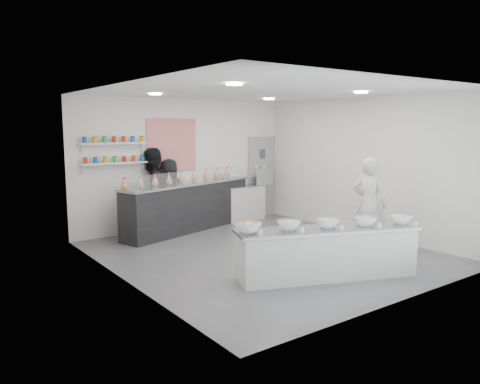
% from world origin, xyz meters
% --- Properties ---
extents(floor, '(6.00, 6.00, 0.00)m').
position_xyz_m(floor, '(0.00, 0.00, 0.00)').
color(floor, '#515156').
rests_on(floor, ground).
extents(ceiling, '(6.00, 6.00, 0.00)m').
position_xyz_m(ceiling, '(0.00, 0.00, 3.00)').
color(ceiling, white).
rests_on(ceiling, floor).
extents(back_wall, '(5.50, 0.00, 5.50)m').
position_xyz_m(back_wall, '(0.00, 3.00, 1.50)').
color(back_wall, white).
rests_on(back_wall, floor).
extents(left_wall, '(0.00, 6.00, 6.00)m').
position_xyz_m(left_wall, '(-2.75, 0.00, 1.50)').
color(left_wall, white).
rests_on(left_wall, floor).
extents(right_wall, '(0.00, 6.00, 6.00)m').
position_xyz_m(right_wall, '(2.75, 0.00, 1.50)').
color(right_wall, white).
rests_on(right_wall, floor).
extents(back_door, '(0.88, 0.04, 2.10)m').
position_xyz_m(back_door, '(2.30, 2.97, 1.05)').
color(back_door, gray).
rests_on(back_door, floor).
extents(pattern_panel, '(1.25, 0.03, 1.20)m').
position_xyz_m(pattern_panel, '(-0.35, 2.98, 1.95)').
color(pattern_panel, red).
rests_on(pattern_panel, back_wall).
extents(jar_shelf_lower, '(1.45, 0.22, 0.04)m').
position_xyz_m(jar_shelf_lower, '(-1.75, 2.90, 1.60)').
color(jar_shelf_lower, silver).
rests_on(jar_shelf_lower, back_wall).
extents(jar_shelf_upper, '(1.45, 0.22, 0.04)m').
position_xyz_m(jar_shelf_upper, '(-1.75, 2.90, 2.02)').
color(jar_shelf_upper, silver).
rests_on(jar_shelf_upper, back_wall).
extents(preserve_jars, '(1.45, 0.10, 0.56)m').
position_xyz_m(preserve_jars, '(-1.75, 2.88, 1.88)').
color(preserve_jars, red).
rests_on(preserve_jars, jar_shelf_lower).
extents(downlight_0, '(0.24, 0.24, 0.02)m').
position_xyz_m(downlight_0, '(-1.40, -1.00, 2.98)').
color(downlight_0, white).
rests_on(downlight_0, ceiling).
extents(downlight_1, '(0.24, 0.24, 0.02)m').
position_xyz_m(downlight_1, '(1.40, -1.00, 2.98)').
color(downlight_1, white).
rests_on(downlight_1, ceiling).
extents(downlight_2, '(0.24, 0.24, 0.02)m').
position_xyz_m(downlight_2, '(-1.40, 1.60, 2.98)').
color(downlight_2, white).
rests_on(downlight_2, ceiling).
extents(downlight_3, '(0.24, 0.24, 0.02)m').
position_xyz_m(downlight_3, '(1.40, 1.60, 2.98)').
color(downlight_3, white).
rests_on(downlight_3, ceiling).
extents(prep_counter, '(2.95, 1.68, 0.79)m').
position_xyz_m(prep_counter, '(-0.10, -1.69, 0.40)').
color(prep_counter, silver).
rests_on(prep_counter, floor).
extents(back_bar, '(3.63, 1.65, 1.11)m').
position_xyz_m(back_bar, '(-0.17, 2.56, 0.56)').
color(back_bar, black).
rests_on(back_bar, floor).
extents(sneeze_guard, '(3.40, 1.02, 0.30)m').
position_xyz_m(sneeze_guard, '(-0.08, 2.26, 1.26)').
color(sneeze_guard, white).
rests_on(sneeze_guard, back_bar).
extents(espresso_ledge, '(1.18, 0.37, 0.87)m').
position_xyz_m(espresso_ledge, '(1.55, 2.78, 0.44)').
color(espresso_ledge, silver).
rests_on(espresso_ledge, floor).
extents(espresso_machine, '(0.54, 0.37, 0.41)m').
position_xyz_m(espresso_machine, '(2.10, 2.78, 1.08)').
color(espresso_machine, '#93969E').
rests_on(espresso_machine, espresso_ledge).
extents(cup_stacks, '(0.24, 0.24, 0.32)m').
position_xyz_m(cup_stacks, '(1.00, 2.78, 1.03)').
color(cup_stacks, '#987B61').
rests_on(cup_stacks, espresso_ledge).
extents(prep_bowls, '(2.95, 1.53, 0.15)m').
position_xyz_m(prep_bowls, '(-0.10, -1.69, 0.87)').
color(prep_bowls, white).
rests_on(prep_bowls, prep_counter).
extents(label_cards, '(2.66, 0.04, 0.07)m').
position_xyz_m(label_cards, '(0.09, -2.16, 0.83)').
color(label_cards, white).
rests_on(label_cards, prep_counter).
extents(cookie_bags, '(3.63, 1.20, 0.27)m').
position_xyz_m(cookie_bags, '(-0.17, 2.56, 1.24)').
color(cookie_bags, pink).
rests_on(cookie_bags, back_bar).
extents(woman_prep, '(0.61, 0.76, 1.82)m').
position_xyz_m(woman_prep, '(1.65, -1.09, 0.91)').
color(woman_prep, silver).
rests_on(woman_prep, floor).
extents(staff_left, '(1.14, 1.04, 1.90)m').
position_xyz_m(staff_left, '(-0.96, 2.81, 0.95)').
color(staff_left, black).
rests_on(staff_left, floor).
extents(staff_right, '(0.93, 0.74, 1.65)m').
position_xyz_m(staff_right, '(-0.52, 2.81, 0.83)').
color(staff_right, black).
rests_on(staff_right, floor).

